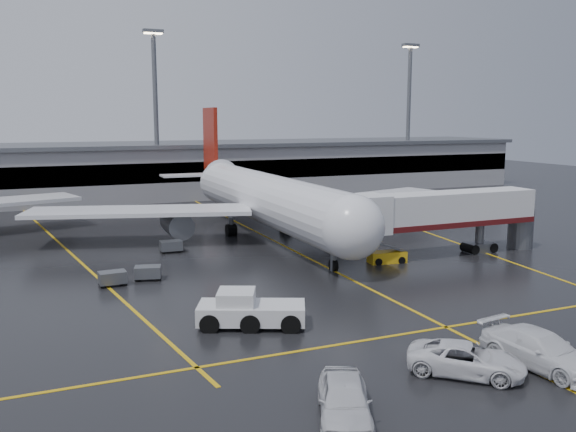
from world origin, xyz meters
name	(u,v)px	position (x,y,z in m)	size (l,w,h in m)	color
ground	(299,254)	(0.00, 0.00, 0.00)	(220.00, 220.00, 0.00)	black
apron_line_centre	(299,253)	(0.00, 0.00, 0.01)	(0.25, 90.00, 0.02)	gold
apron_line_stop	(446,327)	(0.00, -22.00, 0.01)	(60.00, 0.25, 0.02)	gold
apron_line_left	(67,250)	(-20.00, 10.00, 0.01)	(0.25, 70.00, 0.02)	gold
apron_line_right	(402,224)	(18.00, 10.00, 0.01)	(0.25, 70.00, 0.02)	gold
terminal	(181,169)	(0.00, 47.93, 4.32)	(122.00, 19.00, 8.60)	gray
light_mast_mid	(156,105)	(-5.00, 42.00, 14.47)	(3.00, 1.20, 25.45)	#595B60
light_mast_right	(409,107)	(40.00, 42.00, 14.47)	(3.00, 1.20, 25.45)	#595B60
main_airliner	(263,197)	(0.00, 9.70, 4.21)	(48.80, 45.60, 14.10)	silver
jet_bridge	(445,214)	(11.87, -6.00, 3.93)	(19.90, 3.40, 6.05)	silver
pushback_tractor	(248,311)	(-10.99, -17.06, 0.92)	(6.98, 4.97, 2.32)	silver
belt_loader	(387,257)	(5.66, -6.26, 0.51)	(3.44, 1.90, 2.08)	gold
service_van_a	(466,359)	(-3.39, -27.99, 0.79)	(2.63, 5.70, 1.58)	silver
service_van_b	(540,350)	(0.65, -28.75, 0.93)	(2.62, 6.43, 1.87)	silver
service_van_d	(344,400)	(-11.15, -29.75, 0.92)	(2.17, 5.38, 1.83)	silver
baggage_cart_a	(148,272)	(-14.76, -3.92, 0.63)	(2.26, 1.75, 1.12)	#595B60
baggage_cart_b	(112,278)	(-17.53, -4.54, 0.63)	(2.06, 1.40, 1.12)	#595B60
baggage_cart_c	(171,246)	(-10.96, 5.25, 0.63)	(2.03, 1.34, 1.12)	#595B60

